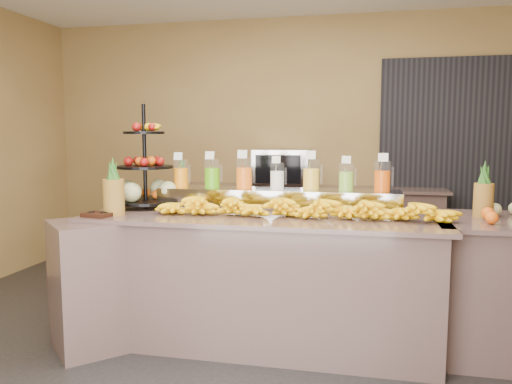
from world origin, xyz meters
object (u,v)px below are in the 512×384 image
(pitcher_tray, at_px, (277,199))
(right_fruit_pile, at_px, (511,210))
(condiment_caddy, at_px, (98,215))
(oven_warmer, at_px, (281,168))
(banana_heap, at_px, (300,206))
(fruit_stand, at_px, (149,180))

(pitcher_tray, relative_size, right_fruit_pile, 4.21)
(condiment_caddy, bearing_deg, oven_warmer, 68.69)
(pitcher_tray, bearing_deg, oven_warmer, 98.32)
(pitcher_tray, relative_size, banana_heap, 0.89)
(fruit_stand, bearing_deg, oven_warmer, 59.01)
(fruit_stand, xyz_separation_m, right_fruit_pile, (2.60, -0.12, -0.13))
(banana_heap, relative_size, fruit_stand, 2.58)
(fruit_stand, height_order, right_fruit_pile, fruit_stand)
(banana_heap, bearing_deg, condiment_caddy, -167.20)
(condiment_caddy, bearing_deg, pitcher_tray, 29.40)
(right_fruit_pile, bearing_deg, fruit_stand, 177.34)
(fruit_stand, bearing_deg, right_fruit_pile, -10.50)
(right_fruit_pile, height_order, oven_warmer, oven_warmer)
(condiment_caddy, height_order, right_fruit_pile, right_fruit_pile)
(condiment_caddy, xyz_separation_m, oven_warmer, (0.90, 2.32, 0.19))
(banana_heap, xyz_separation_m, right_fruit_pile, (1.38, 0.11, 0.00))
(condiment_caddy, distance_m, oven_warmer, 2.49)
(fruit_stand, relative_size, condiment_caddy, 4.23)
(oven_warmer, bearing_deg, banana_heap, -79.96)
(fruit_stand, distance_m, right_fruit_pile, 2.61)
(pitcher_tray, bearing_deg, right_fruit_pile, -8.07)
(right_fruit_pile, xyz_separation_m, oven_warmer, (-1.84, 1.90, 0.13))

